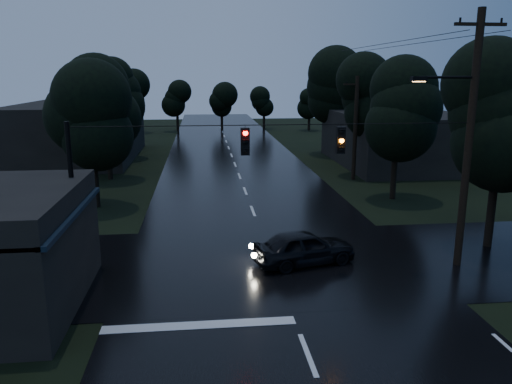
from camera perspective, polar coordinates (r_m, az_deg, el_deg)
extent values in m
cube|color=black|center=(38.08, -1.90, 1.80)|extent=(12.00, 120.00, 0.02)
cube|color=black|center=(20.85, 1.90, -8.10)|extent=(60.00, 9.00, 0.02)
cube|color=black|center=(17.32, -20.10, -2.29)|extent=(0.30, 7.00, 0.15)
cylinder|color=black|center=(15.22, -22.99, -11.52)|extent=(0.10, 0.10, 3.00)
cylinder|color=black|center=(20.64, -18.34, -4.61)|extent=(0.10, 0.10, 3.00)
cube|color=#FCE365|center=(16.15, -21.31, -6.11)|extent=(0.06, 1.60, 0.50)
cube|color=#FCE365|center=(18.64, -19.23, -3.38)|extent=(0.06, 1.20, 0.50)
cube|color=black|center=(44.82, 15.91, 5.90)|extent=(10.00, 14.00, 4.40)
cube|color=black|center=(48.79, -19.61, 6.56)|extent=(10.00, 16.00, 5.00)
cylinder|color=black|center=(21.07, 23.14, 5.13)|extent=(0.30, 0.30, 10.00)
cube|color=black|center=(20.98, 24.28, 17.08)|extent=(2.00, 0.12, 0.12)
cylinder|color=black|center=(20.39, 21.03, 12.14)|extent=(2.20, 0.10, 0.10)
cube|color=black|center=(19.92, 18.14, 12.20)|extent=(0.60, 0.25, 0.18)
cube|color=#FFB266|center=(19.92, 18.12, 11.92)|extent=(0.45, 0.18, 0.03)
cylinder|color=black|center=(37.11, 11.28, 7.11)|extent=(0.30, 0.30, 7.50)
cube|color=black|center=(36.92, 11.51, 11.97)|extent=(2.00, 0.12, 0.12)
cylinder|color=black|center=(19.37, -20.12, -1.30)|extent=(0.18, 0.18, 6.00)
cylinder|color=black|center=(18.51, 2.48, 7.68)|extent=(15.00, 0.03, 0.03)
cube|color=black|center=(18.44, -1.25, 5.79)|extent=(0.32, 0.25, 1.00)
sphere|color=#FF0C07|center=(18.29, -1.21, 5.73)|extent=(0.18, 0.18, 0.18)
cube|color=black|center=(19.09, 9.64, 5.86)|extent=(0.32, 0.25, 1.00)
sphere|color=orange|center=(18.94, 9.76, 5.80)|extent=(0.18, 0.18, 0.18)
cylinder|color=black|center=(24.71, 25.22, -2.55)|extent=(0.36, 0.36, 2.80)
sphere|color=black|center=(24.08, 26.02, 5.27)|extent=(4.48, 4.48, 4.48)
sphere|color=black|center=(23.97, 26.31, 8.10)|extent=(4.48, 4.48, 4.48)
sphere|color=black|center=(23.91, 26.61, 10.96)|extent=(4.48, 4.48, 4.48)
cylinder|color=black|center=(30.54, -17.82, 0.61)|extent=(0.36, 0.36, 2.45)
sphere|color=black|center=(30.06, -18.22, 6.15)|extent=(3.92, 3.92, 3.92)
sphere|color=black|center=(29.96, -18.37, 8.14)|extent=(3.92, 3.92, 3.92)
sphere|color=black|center=(29.89, -18.52, 10.14)|extent=(3.92, 3.92, 3.92)
cylinder|color=black|center=(38.35, -16.40, 3.34)|extent=(0.36, 0.36, 2.62)
sphere|color=black|center=(37.96, -16.71, 8.08)|extent=(4.20, 4.20, 4.20)
sphere|color=black|center=(37.88, -16.83, 9.77)|extent=(4.20, 4.20, 4.20)
sphere|color=black|center=(37.84, -16.94, 11.47)|extent=(4.20, 4.20, 4.20)
cylinder|color=black|center=(48.19, -15.09, 5.48)|extent=(0.36, 0.36, 2.80)
sphere|color=black|center=(47.87, -15.34, 9.51)|extent=(4.48, 4.48, 4.48)
sphere|color=black|center=(47.81, -15.43, 10.94)|extent=(4.48, 4.48, 4.48)
sphere|color=black|center=(47.79, -15.52, 12.38)|extent=(4.48, 4.48, 4.48)
cylinder|color=black|center=(32.12, 15.44, 1.53)|extent=(0.36, 0.36, 2.62)
sphere|color=black|center=(31.65, 15.80, 7.19)|extent=(4.20, 4.20, 4.20)
sphere|color=black|center=(31.56, 15.93, 9.22)|extent=(4.20, 4.20, 4.20)
sphere|color=black|center=(31.51, 16.06, 11.26)|extent=(4.20, 4.20, 4.20)
cylinder|color=black|center=(39.71, 12.07, 4.04)|extent=(0.36, 0.36, 2.80)
sphere|color=black|center=(39.32, 12.31, 8.94)|extent=(4.48, 4.48, 4.48)
sphere|color=black|center=(39.25, 12.40, 10.68)|extent=(4.48, 4.48, 4.48)
sphere|color=black|center=(39.22, 12.49, 12.43)|extent=(4.48, 4.48, 4.48)
cylinder|color=black|center=(49.34, 9.14, 6.04)|extent=(0.36, 0.36, 2.97)
sphere|color=black|center=(49.03, 9.30, 10.23)|extent=(4.76, 4.76, 4.76)
sphere|color=black|center=(48.98, 9.35, 11.72)|extent=(4.76, 4.76, 4.76)
sphere|color=black|center=(48.96, 9.41, 13.21)|extent=(4.76, 4.76, 4.76)
imported|color=black|center=(20.61, 5.53, -6.30)|extent=(4.48, 2.67, 1.43)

